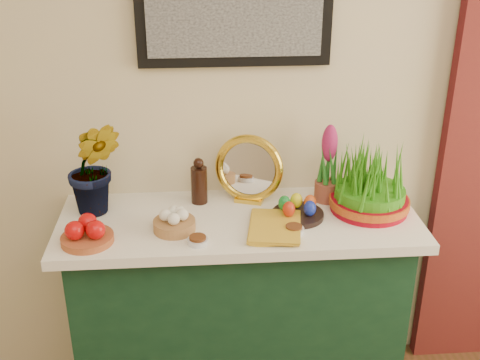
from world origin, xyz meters
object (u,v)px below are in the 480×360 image
hyacinth_green (93,153)px  wheatgrass_sabzeh (371,184)px  mirror (249,170)px  book (249,225)px  sideboard (239,313)px

hyacinth_green → wheatgrass_sabzeh: hyacinth_green is taller
hyacinth_green → mirror: size_ratio=1.76×
book → wheatgrass_sabzeh: wheatgrass_sabzeh is taller
hyacinth_green → mirror: hyacinth_green is taller
mirror → hyacinth_green: bearing=-174.2°
sideboard → book: size_ratio=5.12×
wheatgrass_sabzeh → sideboard: bearing=-178.2°
mirror → wheatgrass_sabzeh: mirror is taller
sideboard → hyacinth_green: bearing=171.7°
hyacinth_green → book: bearing=-15.1°
hyacinth_green → book: hyacinth_green is taller
book → wheatgrass_sabzeh: (0.49, 0.12, 0.10)m
sideboard → wheatgrass_sabzeh: wheatgrass_sabzeh is taller
hyacinth_green → wheatgrass_sabzeh: 1.08m
sideboard → wheatgrass_sabzeh: size_ratio=4.12×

